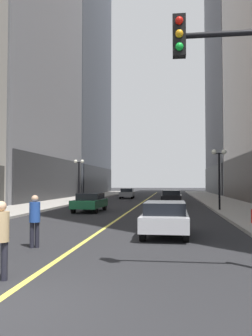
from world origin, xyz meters
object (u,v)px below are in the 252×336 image
(street_lamp_left_far, at_px, (79,171))
(street_lamp_right_mid, at_px, (219,166))
(car_silver, at_px, (165,217))
(car_grey, at_px, (127,193))
(car_black, at_px, (172,196))
(pedestrian_in_tan_trench, at_px, (1,234))
(pedestrian_in_blue_hoodie, at_px, (35,217))
(car_green, at_px, (90,202))

(street_lamp_left_far, height_order, street_lamp_right_mid, same)
(car_silver, height_order, car_grey, same)
(car_black, bearing_deg, car_silver, -90.76)
(pedestrian_in_tan_trench, bearing_deg, pedestrian_in_blue_hoodie, 101.23)
(car_green, relative_size, car_black, 0.90)
(pedestrian_in_tan_trench, xyz_separation_m, street_lamp_right_mid, (6.97, 18.55, 2.28))
(car_silver, bearing_deg, street_lamp_left_far, 113.30)
(car_grey, xyz_separation_m, street_lamp_left_far, (-3.67, -10.53, 2.54))
(car_grey, height_order, street_lamp_right_mid, street_lamp_right_mid)
(car_silver, distance_m, pedestrian_in_blue_hoodie, 5.13)
(car_silver, height_order, pedestrian_in_blue_hoodie, pedestrian_in_blue_hoodie)
(pedestrian_in_blue_hoodie, xyz_separation_m, street_lamp_right_mid, (7.70, 14.88, 2.29))
(pedestrian_in_tan_trench, distance_m, street_lamp_right_mid, 19.95)
(car_grey, xyz_separation_m, pedestrian_in_blue_hoodie, (1.43, -34.95, 0.25))
(pedestrian_in_blue_hoodie, distance_m, street_lamp_right_mid, 16.91)
(car_grey, relative_size, street_lamp_right_mid, 1.01)
(street_lamp_right_mid, bearing_deg, car_grey, 114.46)
(car_grey, distance_m, street_lamp_right_mid, 22.20)
(car_silver, xyz_separation_m, car_grey, (-5.51, 31.84, 0.00))
(pedestrian_in_blue_hoodie, xyz_separation_m, street_lamp_left_far, (-5.10, 24.42, 2.29))
(car_grey, bearing_deg, car_silver, -80.19)
(car_grey, relative_size, pedestrian_in_tan_trench, 2.67)
(car_green, height_order, pedestrian_in_tan_trench, pedestrian_in_tan_trench)
(pedestrian_in_tan_trench, xyz_separation_m, street_lamp_left_far, (-5.83, 28.09, 2.28))
(pedestrian_in_tan_trench, height_order, pedestrian_in_blue_hoodie, pedestrian_in_tan_trench)
(street_lamp_left_far, bearing_deg, car_green, -70.95)
(car_silver, bearing_deg, car_grey, 99.81)
(car_black, relative_size, car_grey, 1.06)
(car_green, distance_m, car_grey, 21.15)
(pedestrian_in_blue_hoodie, bearing_deg, car_silver, 37.41)
(pedestrian_in_tan_trench, bearing_deg, car_silver, 63.76)
(car_silver, xyz_separation_m, car_black, (0.28, 21.09, 0.00))
(car_green, bearing_deg, car_black, 60.92)
(car_black, distance_m, street_lamp_left_far, 9.79)
(car_green, relative_size, street_lamp_left_far, 0.97)
(car_green, xyz_separation_m, street_lamp_left_far, (-3.67, 10.62, 2.54))
(car_black, relative_size, street_lamp_left_far, 1.07)
(car_green, bearing_deg, pedestrian_in_tan_trench, -82.94)
(pedestrian_in_tan_trench, bearing_deg, street_lamp_left_far, 101.73)
(car_silver, relative_size, pedestrian_in_blue_hoodie, 2.54)
(car_green, xyz_separation_m, pedestrian_in_tan_trench, (2.16, -17.47, 0.25))
(car_silver, bearing_deg, car_green, 117.27)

